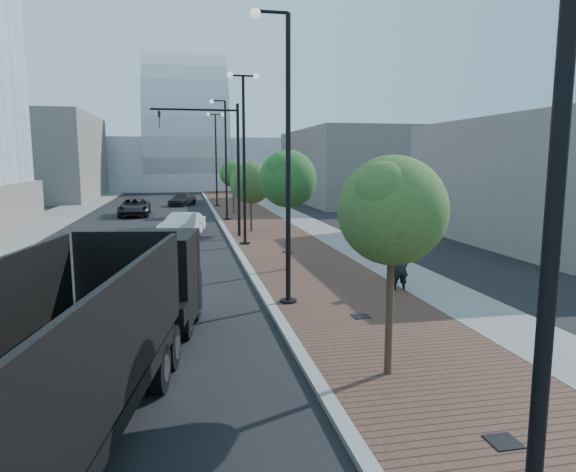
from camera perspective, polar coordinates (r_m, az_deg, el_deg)
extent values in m
cube|color=#4C2D23|center=(46.67, -3.82, 2.68)|extent=(7.00, 140.00, 0.12)
cube|color=slate|center=(47.10, -0.56, 2.76)|extent=(2.40, 140.00, 0.13)
cube|color=gray|center=(46.34, -8.12, 2.58)|extent=(0.30, 140.00, 0.14)
cube|color=slate|center=(47.41, -24.01, 2.06)|extent=(4.00, 140.00, 0.12)
cube|color=black|center=(14.60, -14.75, -4.40)|extent=(2.65, 2.73, 2.38)
cube|color=black|center=(16.21, -13.47, -5.91)|extent=(2.24, 0.82, 1.19)
cube|color=black|center=(13.34, -16.09, -8.31)|extent=(2.38, 1.10, 0.46)
cube|color=black|center=(8.49, -25.68, -18.79)|extent=(3.57, 8.67, 0.32)
cube|color=black|center=(8.34, -25.85, -16.54)|extent=(3.66, 8.68, 0.11)
cube|color=black|center=(7.61, -18.26, -11.08)|extent=(1.51, 8.32, 1.83)
cube|color=black|center=(12.13, -17.45, -3.79)|extent=(2.27, 0.49, 1.83)
cylinder|color=black|center=(14.56, -18.86, -8.90)|extent=(0.44, 1.04, 1.01)
cylinder|color=silver|center=(14.56, -18.86, -8.90)|extent=(0.40, 0.59, 0.55)
cylinder|color=black|center=(14.12, -11.28, -9.15)|extent=(0.44, 1.04, 1.01)
cylinder|color=silver|center=(14.12, -11.28, -9.15)|extent=(0.40, 0.59, 0.55)
cylinder|color=black|center=(16.03, -17.19, -7.23)|extent=(0.44, 1.04, 1.01)
cylinder|color=silver|center=(16.03, -17.19, -7.23)|extent=(0.40, 0.59, 0.55)
cylinder|color=black|center=(15.63, -10.33, -7.39)|extent=(0.44, 1.04, 1.01)
cylinder|color=silver|center=(15.63, -10.33, -7.39)|extent=(0.40, 0.59, 0.55)
cylinder|color=black|center=(11.71, -23.52, -13.44)|extent=(0.44, 1.04, 1.01)
cylinder|color=silver|center=(11.71, -23.52, -13.44)|extent=(0.40, 0.59, 0.55)
cylinder|color=black|center=(11.16, -14.03, -14.07)|extent=(0.44, 1.04, 1.01)
cylinder|color=silver|center=(11.16, -14.03, -14.07)|extent=(0.40, 0.59, 0.55)
cylinder|color=black|center=(12.76, -21.51, -11.51)|extent=(0.44, 1.04, 1.01)
cylinder|color=silver|center=(12.76, -21.51, -11.51)|extent=(0.40, 0.59, 0.55)
cylinder|color=black|center=(12.26, -12.83, -11.95)|extent=(0.44, 1.04, 1.01)
cylinder|color=silver|center=(12.26, -12.83, -11.95)|extent=(0.40, 0.59, 0.55)
imported|color=silver|center=(32.99, -11.66, 1.27)|extent=(3.11, 4.54, 1.42)
imported|color=black|center=(45.61, -16.62, 3.08)|extent=(2.57, 5.42, 1.49)
imported|color=black|center=(54.74, -11.61, 3.97)|extent=(3.29, 4.69, 1.26)
imported|color=black|center=(18.78, 12.18, -3.25)|extent=(0.73, 0.49, 1.97)
cylinder|color=black|center=(5.18, 27.62, 6.27)|extent=(0.16, 0.16, 9.00)
cylinder|color=black|center=(17.00, 0.02, -7.36)|extent=(0.56, 0.56, 0.20)
cylinder|color=black|center=(16.36, 0.02, 8.06)|extent=(0.16, 0.16, 9.00)
cylinder|color=black|center=(16.85, -1.80, 23.54)|extent=(1.00, 0.10, 0.10)
sphere|color=silver|center=(16.75, -3.64, 23.37)|extent=(0.32, 0.32, 0.32)
cylinder|color=black|center=(28.60, -4.77, -0.91)|extent=(0.56, 0.56, 0.20)
cylinder|color=black|center=(28.22, -4.88, 8.19)|extent=(0.16, 0.16, 9.00)
cylinder|color=black|center=(28.56, -5.00, 17.25)|extent=(1.40, 0.10, 0.10)
sphere|color=silver|center=(28.49, -6.46, 17.25)|extent=(0.32, 0.32, 0.32)
sphere|color=silver|center=(28.65, -3.54, 17.24)|extent=(0.32, 0.32, 0.32)
cylinder|color=black|center=(40.43, -6.76, 1.81)|extent=(0.56, 0.56, 0.20)
cylinder|color=black|center=(40.16, -6.88, 8.22)|extent=(0.16, 0.16, 9.00)
cylinder|color=black|center=(40.36, -7.72, 14.61)|extent=(1.00, 0.10, 0.10)
sphere|color=silver|center=(40.33, -8.45, 14.50)|extent=(0.32, 0.32, 0.32)
cylinder|color=black|center=(52.34, -7.85, 3.29)|extent=(0.56, 0.56, 0.20)
cylinder|color=black|center=(52.13, -7.95, 8.24)|extent=(0.16, 0.16, 9.00)
cylinder|color=black|center=(52.32, -8.06, 13.17)|extent=(1.40, 0.10, 0.10)
sphere|color=silver|center=(52.28, -8.84, 13.16)|extent=(0.32, 0.32, 0.32)
sphere|color=silver|center=(52.36, -7.27, 13.18)|extent=(0.32, 0.32, 0.32)
cylinder|color=black|center=(31.21, -5.51, 7.06)|extent=(0.18, 0.18, 8.00)
cylinder|color=black|center=(31.17, -10.31, 13.59)|extent=(5.00, 0.12, 0.12)
imported|color=black|center=(31.14, -14.05, 12.38)|extent=(0.16, 0.20, 1.00)
cylinder|color=#382619|center=(11.30, 11.19, -7.17)|extent=(0.16, 0.16, 3.44)
sphere|color=#30571E|center=(10.94, 11.48, 2.79)|extent=(2.30, 2.30, 2.30)
sphere|color=#30571E|center=(11.40, 12.71, 1.73)|extent=(1.61, 1.61, 1.61)
sphere|color=#30571E|center=(10.52, 10.66, 4.48)|extent=(1.38, 1.38, 1.38)
cylinder|color=#382619|center=(21.65, -0.02, 0.77)|extent=(0.16, 0.16, 3.68)
sphere|color=#1D521C|center=(21.47, -0.02, 6.35)|extent=(2.39, 2.39, 2.39)
sphere|color=#1D521C|center=(21.86, 0.86, 5.70)|extent=(1.67, 1.67, 1.67)
sphere|color=#1D521C|center=(21.11, -0.66, 7.31)|extent=(1.43, 1.43, 1.43)
cylinder|color=#382619|center=(33.46, -4.10, 2.93)|extent=(0.16, 0.16, 3.06)
sphere|color=#294B1A|center=(33.33, -4.13, 5.93)|extent=(2.72, 2.72, 2.72)
sphere|color=#294B1A|center=(33.69, -3.52, 5.59)|extent=(1.90, 1.90, 1.90)
sphere|color=#294B1A|center=(32.99, -4.59, 6.43)|extent=(1.63, 1.63, 1.63)
cylinder|color=#382619|center=(45.34, -6.06, 4.49)|extent=(0.16, 0.16, 3.29)
sphere|color=#1F4F1B|center=(45.25, -6.10, 6.87)|extent=(2.31, 2.31, 2.31)
sphere|color=#1F4F1B|center=(45.59, -5.62, 6.59)|extent=(1.62, 1.62, 1.62)
sphere|color=#1F4F1B|center=(44.91, -6.45, 7.28)|extent=(1.39, 1.39, 1.39)
cube|color=#A1A6AB|center=(91.04, -11.14, 7.82)|extent=(50.00, 28.00, 8.00)
cube|color=slate|center=(68.27, -26.43, 7.80)|extent=(14.00, 20.00, 10.00)
cube|color=#655F5A|center=(59.06, 7.03, 7.67)|extent=(12.00, 22.00, 8.00)
cube|color=slate|center=(33.25, 27.09, 5.40)|extent=(10.00, 16.00, 7.00)
cube|color=black|center=(9.80, 22.74, -20.24)|extent=(0.50, 0.50, 0.02)
cube|color=black|center=(15.60, 8.07, -8.79)|extent=(0.50, 0.50, 0.02)
cube|color=black|center=(25.95, -0.04, -1.77)|extent=(0.50, 0.50, 0.02)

